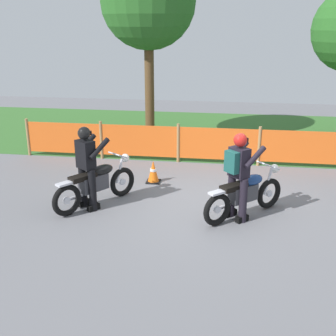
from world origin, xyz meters
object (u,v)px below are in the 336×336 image
Objects in this scene: rider_trailing at (87,165)px; traffic_cone at (153,172)px; motorcycle_trailing at (96,184)px; rider_lead at (238,172)px; motorcycle_lead at (245,194)px.

rider_trailing is 2.03m from traffic_cone.
motorcycle_trailing is at bearing -121.99° from traffic_cone.
motorcycle_trailing is 1.02× the size of rider_lead.
motorcycle_lead is 2.99m from motorcycle_trailing.
motorcycle_lead reaches higher than traffic_cone.
rider_trailing reaches higher than motorcycle_trailing.
motorcycle_trailing is 2.89m from rider_lead.
rider_lead reaches higher than motorcycle_trailing.
motorcycle_lead is 0.90× the size of motorcycle_trailing.
rider_trailing is at bearing 135.20° from rider_lead.
traffic_cone is at bearing 95.13° from rider_lead.
traffic_cone is (-1.92, 1.72, -0.69)m from rider_lead.
motorcycle_trailing is 0.49m from rider_trailing.
motorcycle_lead is at bearing 0.51° from rider_lead.
rider_trailing is at bearing 138.06° from motorcycle_lead.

